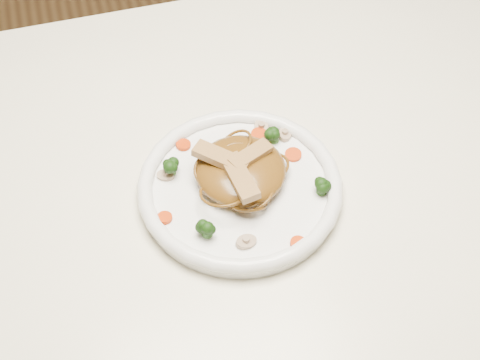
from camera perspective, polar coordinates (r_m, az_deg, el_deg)
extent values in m
cube|color=beige|center=(0.92, 0.57, -0.08)|extent=(1.20, 0.80, 0.04)
cylinder|color=brown|center=(1.58, 16.02, 4.93)|extent=(0.06, 0.06, 0.71)
cylinder|color=white|center=(0.87, 0.00, -0.91)|extent=(0.35, 0.35, 0.02)
ellipsoid|color=brown|center=(0.86, 0.04, 0.86)|extent=(0.12, 0.12, 0.04)
cube|color=#A6834E|center=(0.85, 0.92, 2.16)|extent=(0.07, 0.05, 0.01)
cube|color=#A6834E|center=(0.84, -1.66, 1.92)|extent=(0.07, 0.07, 0.01)
cube|color=#A6834E|center=(0.82, 0.00, 0.23)|extent=(0.03, 0.08, 0.01)
cylinder|color=red|center=(0.92, 1.63, 3.95)|extent=(0.03, 0.03, 0.00)
cylinder|color=red|center=(0.84, -6.50, -3.24)|extent=(0.02, 0.02, 0.00)
cylinder|color=red|center=(0.90, 4.60, 2.18)|extent=(0.03, 0.03, 0.00)
cylinder|color=red|center=(0.91, -4.89, 3.03)|extent=(0.03, 0.03, 0.00)
cylinder|color=red|center=(0.81, 5.04, -5.43)|extent=(0.02, 0.02, 0.00)
cylinder|color=tan|center=(0.81, 0.53, -5.34)|extent=(0.03, 0.03, 0.01)
cylinder|color=tan|center=(0.92, 3.87, 3.93)|extent=(0.03, 0.03, 0.01)
cylinder|color=tan|center=(0.88, -6.42, 0.39)|extent=(0.03, 0.03, 0.01)
cylinder|color=tan|center=(0.93, 1.86, 4.54)|extent=(0.03, 0.03, 0.01)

